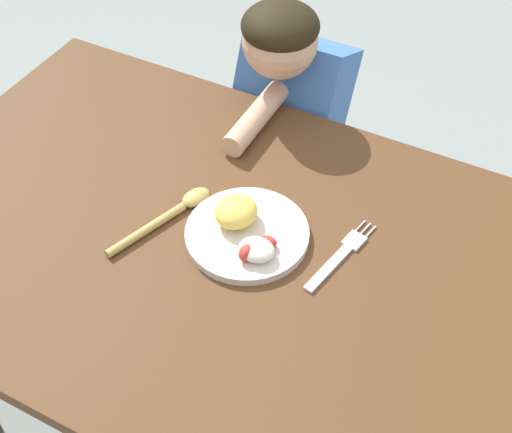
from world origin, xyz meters
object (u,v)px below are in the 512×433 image
at_px(plate, 246,231).
at_px(fork, 339,257).
at_px(spoon, 173,212).
at_px(person, 291,152).

bearing_deg(plate, fork, 11.24).
distance_m(plate, spoon, 0.14).
bearing_deg(spoon, person, 17.29).
relative_size(plate, spoon, 0.98).
xyz_separation_m(spoon, person, (0.02, 0.47, -0.22)).
bearing_deg(fork, person, 45.30).
distance_m(spoon, person, 0.52).
bearing_deg(person, plate, 105.05).
bearing_deg(person, spoon, 88.00).
relative_size(fork, person, 0.21).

